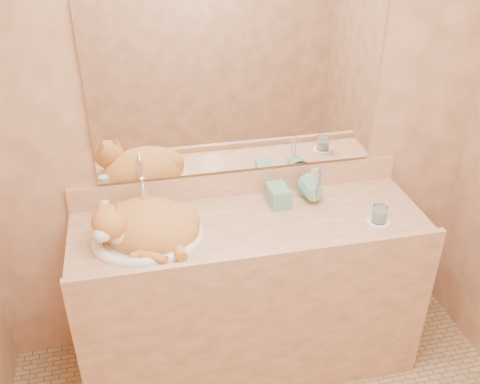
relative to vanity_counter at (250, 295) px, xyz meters
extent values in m
cube|color=#996445|center=(0.00, 0.28, 0.82)|extent=(2.40, 0.02, 2.50)
cube|color=white|center=(0.00, 0.26, 0.97)|extent=(1.30, 0.02, 0.80)
imported|color=#65A288|center=(0.17, 0.07, 0.53)|extent=(0.10, 0.10, 0.20)
imported|color=#65A288|center=(0.33, 0.08, 0.48)|extent=(0.12, 0.12, 0.11)
cylinder|color=white|center=(0.56, -0.12, 0.43)|extent=(0.11, 0.11, 0.01)
cylinder|color=white|center=(0.56, -0.12, 0.47)|extent=(0.07, 0.07, 0.08)
cylinder|color=silver|center=(-0.63, 0.14, 0.48)|extent=(0.05, 0.05, 0.11)
camera|label=1|loc=(-0.46, -1.92, 1.79)|focal=40.00mm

